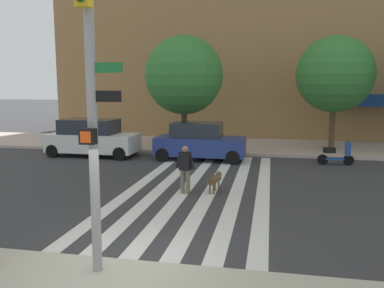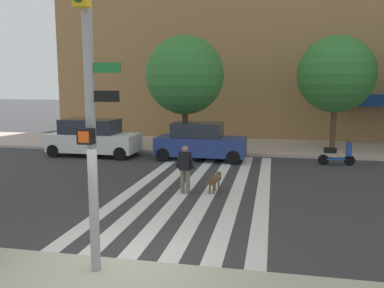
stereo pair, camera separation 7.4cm
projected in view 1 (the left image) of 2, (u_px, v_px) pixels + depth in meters
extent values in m
plane|color=#353538|center=(190.00, 186.00, 14.56)|extent=(160.00, 160.00, 0.00)
cube|color=#B6A399|center=(222.00, 145.00, 23.89)|extent=(80.00, 6.00, 0.15)
cube|color=silver|center=(141.00, 184.00, 14.91)|extent=(0.45, 12.66, 0.01)
cube|color=silver|center=(165.00, 185.00, 14.74)|extent=(0.45, 12.66, 0.01)
cube|color=silver|center=(188.00, 186.00, 14.57)|extent=(0.45, 12.66, 0.01)
cube|color=silver|center=(213.00, 187.00, 14.40)|extent=(0.45, 12.66, 0.01)
cube|color=silver|center=(238.00, 188.00, 14.22)|extent=(0.45, 12.66, 0.01)
cube|color=silver|center=(263.00, 190.00, 14.05)|extent=(0.45, 12.66, 0.01)
cylinder|color=gray|center=(92.00, 119.00, 7.19)|extent=(0.18, 0.18, 5.80)
cube|color=black|center=(88.00, 136.00, 7.04)|extent=(0.28, 0.18, 0.28)
cube|color=#E54C14|center=(85.00, 137.00, 6.94)|extent=(0.20, 0.01, 0.20)
cube|color=#19662D|center=(106.00, 68.00, 7.00)|extent=(0.60, 0.03, 0.18)
cube|color=black|center=(106.00, 96.00, 7.08)|extent=(0.56, 0.03, 0.20)
cube|color=silver|center=(93.00, 142.00, 20.69)|extent=(4.66, 2.02, 0.92)
cube|color=#232833|center=(89.00, 126.00, 20.60)|extent=(2.87, 1.75, 0.75)
cylinder|color=black|center=(133.00, 148.00, 21.19)|extent=(0.67, 0.24, 0.66)
cylinder|color=black|center=(120.00, 154.00, 19.50)|extent=(0.67, 0.24, 0.66)
cylinder|color=black|center=(70.00, 146.00, 21.98)|extent=(0.67, 0.24, 0.66)
cylinder|color=black|center=(53.00, 151.00, 20.29)|extent=(0.67, 0.24, 0.66)
cube|color=navy|center=(200.00, 146.00, 19.60)|extent=(4.39, 1.89, 0.88)
cube|color=#232833|center=(197.00, 130.00, 19.52)|extent=(2.42, 1.64, 0.72)
cylinder|color=black|center=(236.00, 152.00, 20.10)|extent=(0.66, 0.23, 0.66)
cylinder|color=black|center=(233.00, 157.00, 18.50)|extent=(0.66, 0.23, 0.66)
cylinder|color=black|center=(171.00, 149.00, 20.81)|extent=(0.66, 0.23, 0.66)
cylinder|color=black|center=(162.00, 155.00, 19.21)|extent=(0.66, 0.23, 0.66)
cylinder|color=black|center=(348.00, 160.00, 18.31)|extent=(0.49, 0.14, 0.48)
cylinder|color=black|center=(323.00, 160.00, 18.44)|extent=(0.49, 0.18, 0.48)
cube|color=#23469B|center=(334.00, 159.00, 18.38)|extent=(0.82, 0.39, 0.08)
cube|color=black|center=(329.00, 150.00, 18.34)|extent=(0.54, 0.34, 0.24)
cube|color=#23469B|center=(348.00, 149.00, 18.25)|extent=(0.22, 0.30, 0.60)
cylinder|color=black|center=(348.00, 142.00, 18.20)|extent=(0.08, 0.50, 0.04)
cylinder|color=#4C3823|center=(184.00, 123.00, 21.90)|extent=(0.32, 0.32, 2.87)
sphere|color=#337533|center=(184.00, 75.00, 21.52)|extent=(4.25, 4.25, 4.25)
cylinder|color=#4C3823|center=(332.00, 123.00, 21.62)|extent=(0.30, 0.30, 2.96)
sphere|color=#337533|center=(335.00, 74.00, 21.25)|extent=(4.08, 4.08, 4.08)
cylinder|color=#6B6051|center=(183.00, 181.00, 13.54)|extent=(0.18, 0.18, 0.82)
cylinder|color=#6B6051|center=(188.00, 182.00, 13.46)|extent=(0.18, 0.18, 0.82)
cube|color=black|center=(185.00, 161.00, 13.39)|extent=(0.42, 0.32, 0.60)
cylinder|color=black|center=(179.00, 160.00, 13.48)|extent=(0.24, 0.14, 0.57)
cylinder|color=black|center=(192.00, 161.00, 13.29)|extent=(0.24, 0.14, 0.57)
sphere|color=#936B51|center=(185.00, 149.00, 13.33)|extent=(0.26, 0.26, 0.22)
cylinder|color=brown|center=(214.00, 180.00, 13.64)|extent=(0.41, 0.74, 0.26)
sphere|color=brown|center=(219.00, 174.00, 14.01)|extent=(0.24, 0.24, 0.20)
cylinder|color=brown|center=(210.00, 181.00, 13.23)|extent=(0.09, 0.24, 0.16)
cylinder|color=brown|center=(215.00, 186.00, 13.93)|extent=(0.07, 0.07, 0.32)
cylinder|color=brown|center=(219.00, 186.00, 13.87)|extent=(0.07, 0.07, 0.32)
cylinder|color=brown|center=(210.00, 189.00, 13.49)|extent=(0.07, 0.07, 0.32)
cylinder|color=brown|center=(214.00, 190.00, 13.43)|extent=(0.07, 0.07, 0.32)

